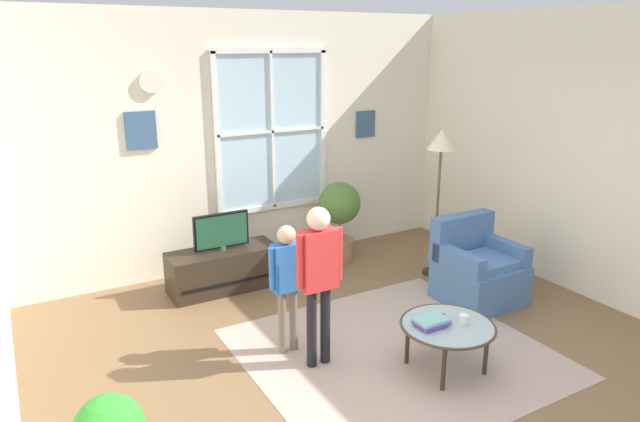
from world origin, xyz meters
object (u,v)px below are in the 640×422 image
television (221,231)px  coffee_table (447,327)px  tv_stand (223,269)px  remote_near_books (445,318)px  person_blue_shirt (287,274)px  person_red_shirt (319,269)px  cup (463,320)px  armchair (477,271)px  floor_lamp (441,154)px  potted_plant_by_window (339,213)px  book_stack (431,322)px

television → coffee_table: size_ratio=0.78×
tv_stand → remote_near_books: bearing=-65.6°
person_blue_shirt → person_red_shirt: (0.13, -0.31, 0.14)m
television → person_blue_shirt: size_ratio=0.52×
cup → remote_near_books: 0.16m
armchair → tv_stand: bearing=144.5°
coffee_table → floor_lamp: (1.27, 1.62, 1.04)m
cup → tv_stand: bearing=114.6°
coffee_table → cup: (0.11, -0.06, 0.07)m
coffee_table → cup: cup is taller
tv_stand → coffee_table: tv_stand is taller
coffee_table → potted_plant_by_window: bearing=78.0°
tv_stand → cup: (1.14, -2.48, 0.22)m
book_stack → person_red_shirt: bearing=144.2°
person_blue_shirt → potted_plant_by_window: size_ratio=1.18×
remote_near_books → coffee_table: bearing=-115.6°
remote_near_books → cup: bearing=-60.9°
television → person_red_shirt: bearing=-85.3°
armchair → potted_plant_by_window: (-0.63, 1.71, 0.28)m
television → cup: size_ratio=7.16×
armchair → book_stack: armchair is taller
television → remote_near_books: 2.59m
book_stack → person_blue_shirt: (-0.87, 0.85, 0.28)m
television → person_red_shirt: (0.15, -1.84, 0.19)m
cup → potted_plant_by_window: size_ratio=0.09×
coffee_table → remote_near_books: remote_near_books is taller
armchair → floor_lamp: (0.09, 0.76, 1.09)m
armchair → coffee_table: size_ratio=1.12×
tv_stand → potted_plant_by_window: 1.63m
television → potted_plant_by_window: (1.57, 0.15, -0.07)m
television → coffee_table: bearing=-67.1°
armchair → coffee_table: 1.46m
cup → person_red_shirt: 1.25m
cup → person_blue_shirt: (-1.11, 0.96, 0.28)m
armchair → coffee_table: bearing=-144.0°
person_red_shirt → potted_plant_by_window: bearing=54.4°
person_blue_shirt → television: bearing=91.0°
tv_stand → person_blue_shirt: person_blue_shirt is taller
coffee_table → floor_lamp: floor_lamp is taller
armchair → remote_near_books: 1.38m
book_stack → cup: bearing=-23.5°
book_stack → person_blue_shirt: size_ratio=0.23×
cup → floor_lamp: floor_lamp is taller
person_red_shirt → cup: bearing=-33.0°
tv_stand → person_blue_shirt: bearing=-89.0°
cup → person_red_shirt: (-0.99, 0.64, 0.41)m
television → potted_plant_by_window: 1.58m
coffee_table → cup: bearing=-26.6°
cup → floor_lamp: (1.16, 1.68, 0.97)m
person_blue_shirt → tv_stand: bearing=91.0°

